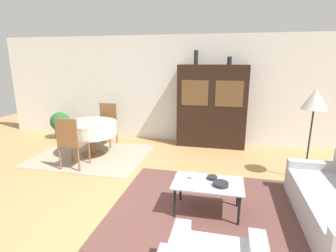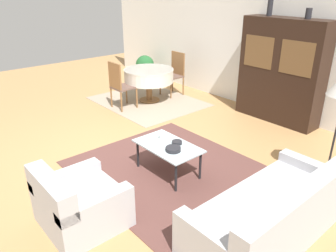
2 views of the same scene
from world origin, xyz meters
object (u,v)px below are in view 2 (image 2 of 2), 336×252
at_px(armchair, 78,204).
at_px(dining_chair_far, 175,71).
at_px(vase_tall, 270,7).
at_px(vase_short, 309,13).
at_px(cup, 162,136).
at_px(coffee_table, 168,148).
at_px(dining_table, 149,76).
at_px(display_cabinet, 281,71).
at_px(dining_chair_near, 120,83).
at_px(couch, 273,214).
at_px(bowl_small, 177,142).
at_px(bowl, 173,149).
at_px(potted_plant, 145,66).

bearing_deg(armchair, dining_chair_far, 125.62).
distance_m(vase_tall, vase_short, 0.78).
distance_m(cup, vase_short, 3.37).
bearing_deg(cup, coffee_table, -18.09).
height_order(armchair, dining_table, dining_table).
bearing_deg(cup, display_cabinet, 88.79).
height_order(dining_chair_near, dining_chair_far, same).
bearing_deg(dining_table, dining_chair_far, 90.00).
height_order(couch, dining_table, dining_table).
bearing_deg(vase_tall, coffee_table, -79.45).
bearing_deg(cup, dining_chair_near, 160.32).
height_order(armchair, bowl_small, armchair).
bearing_deg(armchair, couch, 44.64).
bearing_deg(bowl, potted_plant, 147.20).
bearing_deg(dining_chair_near, couch, -12.07).
height_order(armchair, potted_plant, armchair).
relative_size(bowl, vase_tall, 0.64).
relative_size(dining_chair_near, bowl_small, 6.98).
bearing_deg(cup, bowl_small, 12.50).
height_order(dining_table, bowl, dining_table).
xyz_separation_m(bowl_small, vase_short, (0.16, 2.89, 1.60)).
bearing_deg(potted_plant, display_cabinet, 3.77).
xyz_separation_m(display_cabinet, dining_chair_near, (-2.57, -2.05, -0.42)).
bearing_deg(bowl, vase_short, 89.28).
relative_size(couch, bowl_small, 13.75).
distance_m(couch, vase_tall, 4.21).
height_order(cup, bowl_small, cup).
relative_size(display_cabinet, dining_chair_near, 1.93).
relative_size(couch, dining_chair_far, 1.97).
distance_m(dining_table, dining_chair_near, 0.80).
relative_size(couch, vase_tall, 6.17).
bearing_deg(vase_short, bowl, -90.72).
bearing_deg(dining_chair_far, vase_short, -171.00).
relative_size(cup, bowl_small, 0.66).
bearing_deg(dining_chair_near, cup, -19.68).
distance_m(coffee_table, vase_tall, 3.53).
bearing_deg(couch, bowl_small, 86.25).
height_order(display_cabinet, potted_plant, display_cabinet).
height_order(couch, dining_chair_far, dining_chair_far).
distance_m(couch, bowl, 1.55).
bearing_deg(dining_chair_far, cup, 135.21).
bearing_deg(bowl_small, dining_chair_far, 138.71).
bearing_deg(vase_short, display_cabinet, -179.85).
relative_size(cup, potted_plant, 0.14).
height_order(bowl_small, vase_tall, vase_tall).
bearing_deg(armchair, vase_short, 89.62).
relative_size(dining_table, bowl_small, 7.71).
distance_m(dining_table, cup, 3.02).
distance_m(display_cabinet, cup, 2.99).
bearing_deg(coffee_table, cup, 161.91).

